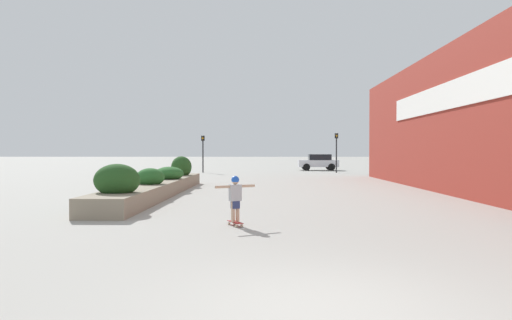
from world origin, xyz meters
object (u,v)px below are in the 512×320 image
car_leftmost (318,162)px  traffic_light_right (336,146)px  car_center_left (415,162)px  skateboard (235,223)px  traffic_light_left (203,147)px  skateboarder (235,194)px

car_leftmost → traffic_light_right: size_ratio=1.13×
car_center_left → traffic_light_right: size_ratio=1.32×
car_leftmost → traffic_light_right: (0.94, -5.21, 1.52)m
traffic_light_right → car_leftmost: bearing=100.3°
skateboard → traffic_light_left: traffic_light_left is taller
traffic_light_left → traffic_light_right: size_ratio=0.94×
skateboarder → car_leftmost: (6.03, 33.53, 0.03)m
skateboarder → traffic_light_right: traffic_light_right is taller
skateboarder → traffic_light_right: 29.21m
skateboard → car_leftmost: bearing=51.2°
skateboarder → traffic_light_left: 28.84m
skateboard → traffic_light_left: bearing=70.7°
car_center_left → traffic_light_right: 9.95m
car_leftmost → traffic_light_left: traffic_light_left is taller
skateboarder → traffic_light_left: bearing=70.7°
traffic_light_right → skateboard: bearing=-103.8°
traffic_light_left → traffic_light_right: 11.64m
car_center_left → traffic_light_left: 20.72m
skateboard → car_center_left: 36.78m
skateboard → car_center_left: car_center_left is taller
car_leftmost → car_center_left: (9.38, -0.15, 0.01)m
traffic_light_left → traffic_light_right: (11.63, -0.10, 0.12)m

